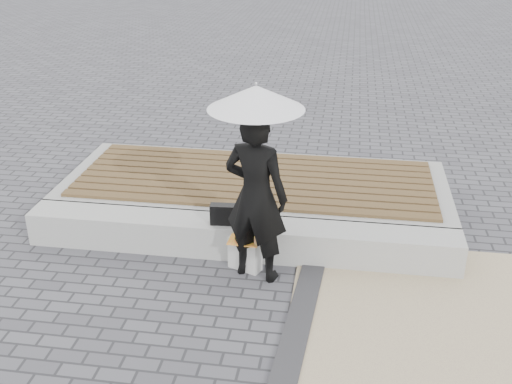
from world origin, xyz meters
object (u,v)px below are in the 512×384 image
Objects in this scene: canvas_tote at (245,254)px; seating_ledge at (239,237)px; parasol at (256,97)px; handbag at (225,214)px; woman at (256,197)px.

seating_ledge is at bearing 133.34° from canvas_tote.
parasol is 1.59m from handbag.
parasol is (0.00, 0.00, 1.06)m from woman.
parasol is (0.26, -0.44, 1.81)m from seating_ledge.
parasol is 1.82m from canvas_tote.
woman is 4.99× the size of canvas_tote.
parasol is 3.22× the size of canvas_tote.
woman is 0.70m from handbag.
woman is 1.06m from parasol.
seating_ledge is 14.84× the size of handbag.
handbag is (-0.14, -0.07, 0.32)m from seating_ledge.
handbag is at bearing -26.94° from woman.
handbag is 0.89× the size of canvas_tote.
handbag is (-0.41, 0.37, -0.43)m from woman.
canvas_tote is (0.27, -0.27, -0.33)m from handbag.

